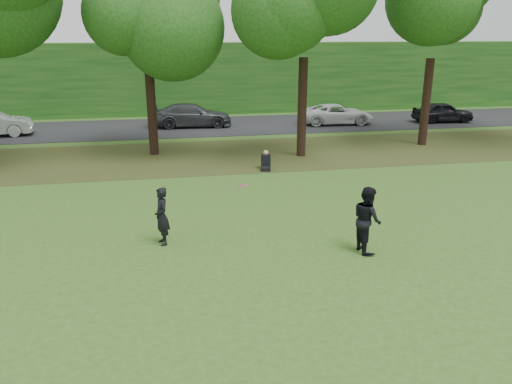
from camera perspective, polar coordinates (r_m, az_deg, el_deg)
ground at (r=12.22m, az=2.44°, el=-10.17°), size 120.00×120.00×0.00m
leaf_litter at (r=24.31m, az=-4.45°, el=4.16°), size 60.00×7.00×0.01m
street at (r=32.11m, az=-6.05°, el=7.48°), size 70.00×7.00×0.02m
far_hedge at (r=37.72m, az=-6.96°, el=12.81°), size 70.00×3.00×5.00m
player_left at (r=14.16m, az=-10.72°, el=-2.74°), size 0.54×0.69×1.66m
player_right at (r=13.79m, az=12.58°, el=-3.06°), size 0.74×0.92×1.83m
parked_cars at (r=31.19m, az=-8.25°, el=8.39°), size 38.39×3.36×1.47m
frisbee at (r=13.37m, az=-1.48°, el=0.74°), size 0.36×0.36×0.11m
seated_person at (r=21.78m, az=1.12°, el=3.42°), size 0.54×0.79×0.83m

